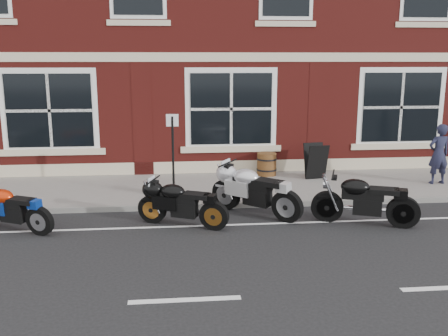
{
  "coord_description": "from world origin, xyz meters",
  "views": [
    {
      "loc": [
        -0.08,
        -9.53,
        3.35
      ],
      "look_at": [
        1.01,
        1.6,
        0.9
      ],
      "focal_mm": 40.0,
      "sensor_mm": 36.0,
      "label": 1
    }
  ],
  "objects_px": {
    "moto_sport_black": "(181,202)",
    "a_board_sign": "(316,161)",
    "barrel_planter": "(267,164)",
    "moto_naked_black": "(363,198)",
    "pedestrian_left": "(439,154)",
    "moto_sport_silver": "(255,189)",
    "parking_sign": "(173,151)",
    "moto_sport_red": "(11,207)"
  },
  "relations": [
    {
      "from": "barrel_planter",
      "to": "moto_naked_black",
      "type": "bearing_deg",
      "value": -73.25
    },
    {
      "from": "moto_naked_black",
      "to": "moto_sport_silver",
      "type": "bearing_deg",
      "value": 89.16
    },
    {
      "from": "moto_sport_black",
      "to": "parking_sign",
      "type": "xyz_separation_m",
      "value": [
        -0.15,
        1.64,
        0.77
      ]
    },
    {
      "from": "pedestrian_left",
      "to": "barrel_planter",
      "type": "bearing_deg",
      "value": -23.45
    },
    {
      "from": "moto_sport_black",
      "to": "a_board_sign",
      "type": "xyz_separation_m",
      "value": [
        3.74,
        3.34,
        0.09
      ]
    },
    {
      "from": "parking_sign",
      "to": "pedestrian_left",
      "type": "bearing_deg",
      "value": 11.72
    },
    {
      "from": "pedestrian_left",
      "to": "barrel_planter",
      "type": "relative_size",
      "value": 2.51
    },
    {
      "from": "pedestrian_left",
      "to": "barrel_planter",
      "type": "distance_m",
      "value": 4.56
    },
    {
      "from": "moto_naked_black",
      "to": "parking_sign",
      "type": "distance_m",
      "value": 4.36
    },
    {
      "from": "barrel_planter",
      "to": "parking_sign",
      "type": "distance_m",
      "value": 3.54
    },
    {
      "from": "moto_sport_red",
      "to": "moto_naked_black",
      "type": "xyz_separation_m",
      "value": [
        7.06,
        -0.29,
        0.07
      ]
    },
    {
      "from": "moto_sport_silver",
      "to": "moto_naked_black",
      "type": "bearing_deg",
      "value": -69.68
    },
    {
      "from": "moto_sport_black",
      "to": "a_board_sign",
      "type": "relative_size",
      "value": 1.91
    },
    {
      "from": "moto_naked_black",
      "to": "barrel_planter",
      "type": "height_order",
      "value": "moto_naked_black"
    },
    {
      "from": "moto_sport_silver",
      "to": "barrel_planter",
      "type": "distance_m",
      "value": 3.38
    },
    {
      "from": "barrel_planter",
      "to": "a_board_sign",
      "type": "bearing_deg",
      "value": -22.37
    },
    {
      "from": "moto_sport_silver",
      "to": "pedestrian_left",
      "type": "height_order",
      "value": "pedestrian_left"
    },
    {
      "from": "moto_sport_red",
      "to": "barrel_planter",
      "type": "bearing_deg",
      "value": -30.42
    },
    {
      "from": "pedestrian_left",
      "to": "barrel_planter",
      "type": "xyz_separation_m",
      "value": [
        -4.3,
        1.42,
        -0.48
      ]
    },
    {
      "from": "parking_sign",
      "to": "a_board_sign",
      "type": "bearing_deg",
      "value": 28.71
    },
    {
      "from": "moto_sport_silver",
      "to": "moto_naked_black",
      "type": "height_order",
      "value": "moto_sport_silver"
    },
    {
      "from": "pedestrian_left",
      "to": "parking_sign",
      "type": "height_order",
      "value": "parking_sign"
    },
    {
      "from": "moto_sport_silver",
      "to": "pedestrian_left",
      "type": "distance_m",
      "value": 5.5
    },
    {
      "from": "a_board_sign",
      "to": "parking_sign",
      "type": "bearing_deg",
      "value": -166.23
    },
    {
      "from": "moto_naked_black",
      "to": "a_board_sign",
      "type": "height_order",
      "value": "a_board_sign"
    },
    {
      "from": "moto_naked_black",
      "to": "parking_sign",
      "type": "bearing_deg",
      "value": 85.07
    },
    {
      "from": "pedestrian_left",
      "to": "moto_sport_red",
      "type": "bearing_deg",
      "value": 8.19
    },
    {
      "from": "a_board_sign",
      "to": "parking_sign",
      "type": "height_order",
      "value": "parking_sign"
    },
    {
      "from": "pedestrian_left",
      "to": "parking_sign",
      "type": "distance_m",
      "value": 6.98
    },
    {
      "from": "moto_sport_silver",
      "to": "barrel_planter",
      "type": "xyz_separation_m",
      "value": [
        0.87,
        3.27,
        -0.15
      ]
    },
    {
      "from": "moto_sport_black",
      "to": "barrel_planter",
      "type": "bearing_deg",
      "value": -7.99
    },
    {
      "from": "moto_sport_silver",
      "to": "a_board_sign",
      "type": "height_order",
      "value": "a_board_sign"
    },
    {
      "from": "moto_sport_silver",
      "to": "moto_naked_black",
      "type": "relative_size",
      "value": 0.86
    },
    {
      "from": "moto_sport_red",
      "to": "moto_naked_black",
      "type": "bearing_deg",
      "value": -66.16
    },
    {
      "from": "moto_sport_red",
      "to": "moto_naked_black",
      "type": "height_order",
      "value": "moto_naked_black"
    },
    {
      "from": "moto_naked_black",
      "to": "a_board_sign",
      "type": "distance_m",
      "value": 3.6
    },
    {
      "from": "moto_sport_black",
      "to": "moto_sport_silver",
      "type": "relative_size",
      "value": 1.04
    },
    {
      "from": "moto_sport_red",
      "to": "a_board_sign",
      "type": "bearing_deg",
      "value": -38.76
    },
    {
      "from": "moto_sport_black",
      "to": "pedestrian_left",
      "type": "distance_m",
      "value": 7.21
    },
    {
      "from": "moto_sport_silver",
      "to": "pedestrian_left",
      "type": "relative_size",
      "value": 1.12
    },
    {
      "from": "moto_sport_silver",
      "to": "parking_sign",
      "type": "xyz_separation_m",
      "value": [
        -1.76,
        1.04,
        0.69
      ]
    },
    {
      "from": "moto_sport_black",
      "to": "moto_naked_black",
      "type": "distance_m",
      "value": 3.72
    }
  ]
}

